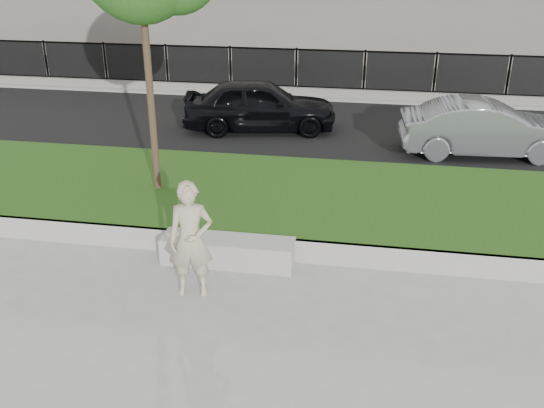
% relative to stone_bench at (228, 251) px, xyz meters
% --- Properties ---
extents(ground, '(90.00, 90.00, 0.00)m').
position_rel_stone_bench_xyz_m(ground, '(0.17, -0.80, -0.22)').
color(ground, gray).
rests_on(ground, ground).
extents(grass_bank, '(34.00, 4.00, 0.40)m').
position_rel_stone_bench_xyz_m(grass_bank, '(0.17, 2.20, -0.02)').
color(grass_bank, black).
rests_on(grass_bank, ground).
extents(grass_kerb, '(34.00, 0.08, 0.40)m').
position_rel_stone_bench_xyz_m(grass_kerb, '(0.17, 0.24, -0.02)').
color(grass_kerb, gray).
rests_on(grass_kerb, ground).
extents(street, '(34.00, 7.00, 0.04)m').
position_rel_stone_bench_xyz_m(street, '(0.17, 7.70, -0.20)').
color(street, black).
rests_on(street, ground).
extents(far_pavement, '(34.00, 3.00, 0.12)m').
position_rel_stone_bench_xyz_m(far_pavement, '(0.17, 12.20, -0.16)').
color(far_pavement, gray).
rests_on(far_pavement, ground).
extents(iron_fence, '(32.00, 0.30, 1.50)m').
position_rel_stone_bench_xyz_m(iron_fence, '(0.17, 11.20, 0.32)').
color(iron_fence, slate).
rests_on(iron_fence, far_pavement).
extents(stone_bench, '(2.15, 0.54, 0.44)m').
position_rel_stone_bench_xyz_m(stone_bench, '(0.00, 0.00, 0.00)').
color(stone_bench, gray).
rests_on(stone_bench, ground).
extents(man, '(0.72, 0.55, 1.77)m').
position_rel_stone_bench_xyz_m(man, '(-0.29, -0.96, 0.67)').
color(man, '#B6AD8C').
rests_on(man, ground).
extents(book, '(0.25, 0.22, 0.02)m').
position_rel_stone_bench_xyz_m(book, '(-0.90, -0.04, 0.23)').
color(book, silver).
rests_on(book, stone_bench).
extents(car_dark, '(4.31, 2.32, 1.39)m').
position_rel_stone_bench_xyz_m(car_dark, '(-0.88, 7.27, 0.52)').
color(car_dark, black).
rests_on(car_dark, street).
extents(car_silver, '(4.09, 1.70, 1.32)m').
position_rel_stone_bench_xyz_m(car_silver, '(4.83, 6.19, 0.48)').
color(car_silver, gray).
rests_on(car_silver, street).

